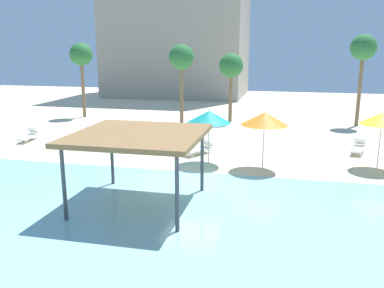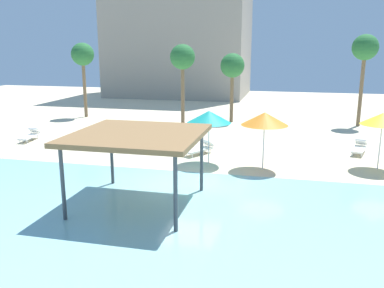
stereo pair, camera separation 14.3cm
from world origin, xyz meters
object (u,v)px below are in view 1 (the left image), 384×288
beach_umbrella_orange_0 (265,119)px  lounge_chair_1 (358,147)px  palm_tree_3 (231,67)px  lounge_chair_2 (29,136)px  palm_tree_2 (363,50)px  beach_umbrella_yellow_1 (382,119)px  shade_pavilion (138,137)px  beach_umbrella_teal_3 (209,117)px  lounge_chair_3 (200,148)px  palm_tree_1 (181,59)px  palm_tree_0 (81,56)px

beach_umbrella_orange_0 → lounge_chair_1: (5.14, 4.38, -2.19)m
palm_tree_3 → lounge_chair_2: bearing=-140.5°
palm_tree_2 → beach_umbrella_yellow_1: bearing=-93.9°
shade_pavilion → beach_umbrella_teal_3: size_ratio=1.70×
shade_pavilion → lounge_chair_3: bearing=85.2°
beach_umbrella_yellow_1 → lounge_chair_2: (-20.66, 1.63, -2.18)m
beach_umbrella_orange_0 → palm_tree_1: palm_tree_1 is taller
palm_tree_1 → lounge_chair_3: bearing=-69.3°
shade_pavilion → palm_tree_2: bearing=60.7°
palm_tree_2 → palm_tree_3: 9.81m
palm_tree_2 → palm_tree_3: size_ratio=1.25×
beach_umbrella_orange_0 → beach_umbrella_teal_3: (-2.80, 0.33, -0.07)m
beach_umbrella_teal_3 → lounge_chair_2: (-12.30, 2.67, -2.12)m
palm_tree_0 → palm_tree_2: bearing=2.3°
lounge_chair_3 → lounge_chair_1: bearing=136.3°
palm_tree_3 → palm_tree_1: bearing=-152.2°
beach_umbrella_teal_3 → palm_tree_2: size_ratio=0.41×
palm_tree_1 → palm_tree_2: size_ratio=0.90×
shade_pavilion → palm_tree_1: (-2.61, 16.63, 2.37)m
beach_umbrella_orange_0 → palm_tree_3: size_ratio=0.52×
lounge_chair_3 → beach_umbrella_yellow_1: bearing=117.1°
palm_tree_3 → palm_tree_0: bearing=-178.1°
shade_pavilion → palm_tree_0: size_ratio=0.75×
beach_umbrella_orange_0 → lounge_chair_2: size_ratio=1.46×
shade_pavilion → lounge_chair_2: size_ratio=2.41×
lounge_chair_1 → beach_umbrella_yellow_1: bearing=23.6°
beach_umbrella_yellow_1 → palm_tree_3: bearing=128.2°
beach_umbrella_orange_0 → palm_tree_3: palm_tree_3 is taller
lounge_chair_2 → palm_tree_2: 24.35m
beach_umbrella_teal_3 → palm_tree_3: (-0.55, 12.34, 1.93)m
beach_umbrella_teal_3 → palm_tree_1: palm_tree_1 is taller
lounge_chair_2 → lounge_chair_3: same height
beach_umbrella_yellow_1 → beach_umbrella_teal_3: bearing=-172.9°
beach_umbrella_teal_3 → lounge_chair_1: beach_umbrella_teal_3 is taller
palm_tree_3 → shade_pavilion: bearing=-92.9°
palm_tree_0 → palm_tree_2: 22.35m
palm_tree_0 → lounge_chair_1: bearing=-20.4°
palm_tree_2 → lounge_chair_2: bearing=-154.7°
palm_tree_1 → lounge_chair_2: bearing=-136.4°
palm_tree_2 → beach_umbrella_teal_3: bearing=-125.5°
lounge_chair_1 → beach_umbrella_teal_3: bearing=-47.4°
palm_tree_0 → palm_tree_1: (9.06, -1.45, -0.13)m
palm_tree_0 → palm_tree_3: 12.64m
shade_pavilion → palm_tree_3: palm_tree_3 is taller
lounge_chair_1 → lounge_chair_3: (-8.76, -2.26, 0.00)m
lounge_chair_2 → palm_tree_3: size_ratio=0.36×
shade_pavilion → lounge_chair_2: (-10.81, 8.83, -2.33)m
beach_umbrella_yellow_1 → palm_tree_3: size_ratio=0.52×
lounge_chair_2 → lounge_chair_3: size_ratio=1.01×
shade_pavilion → beach_umbrella_orange_0: beach_umbrella_orange_0 is taller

